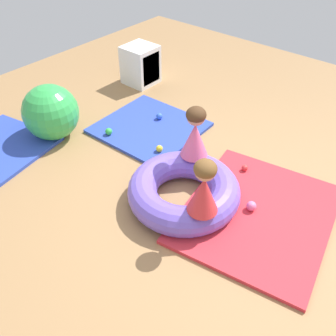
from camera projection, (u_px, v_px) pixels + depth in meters
name	position (u px, v px, depth m)	size (l,w,h in m)	color
ground_plane	(196.00, 197.00, 3.72)	(8.00, 8.00, 0.00)	#9E7549
gym_mat_near_left	(258.00, 214.00, 3.52)	(1.54, 1.30, 0.04)	red
gym_mat_front	(149.00, 128.00, 4.66)	(1.13, 1.18, 0.04)	#2D47B7
inflatable_cushion	(184.00, 191.00, 3.59)	(1.09, 1.09, 0.29)	#7056D1
child_in_red	(204.00, 187.00, 3.04)	(0.30, 0.30, 0.53)	red
child_in_pink	(195.00, 133.00, 3.63)	(0.33, 0.33, 0.55)	#E5608E
play_ball_blue	(159.00, 116.00, 4.75)	(0.08, 0.08, 0.08)	blue
play_ball_yellow	(159.00, 149.00, 4.22)	(0.08, 0.08, 0.08)	yellow
play_ball_green	(109.00, 131.00, 4.48)	(0.08, 0.08, 0.08)	green
play_ball_pink	(251.00, 206.00, 3.51)	(0.10, 0.10, 0.10)	pink
play_ball_orange	(212.00, 189.00, 3.70)	(0.08, 0.08, 0.08)	orange
play_ball_red	(245.00, 168.00, 3.96)	(0.07, 0.07, 0.07)	red
exercise_ball_large	(51.00, 112.00, 4.35)	(0.66, 0.66, 0.66)	green
storage_cube	(142.00, 65.00, 5.46)	(0.44, 0.44, 0.56)	white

